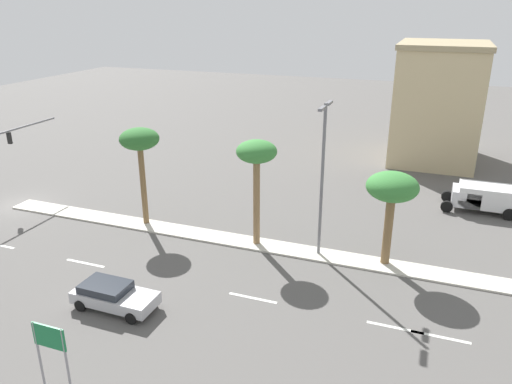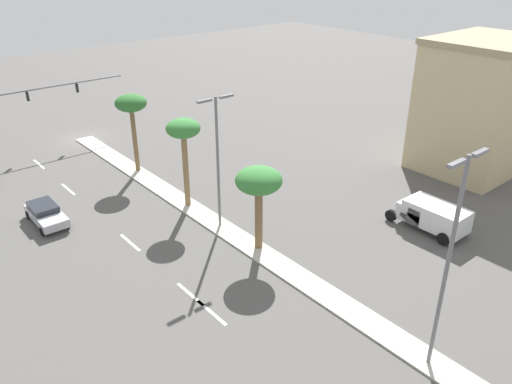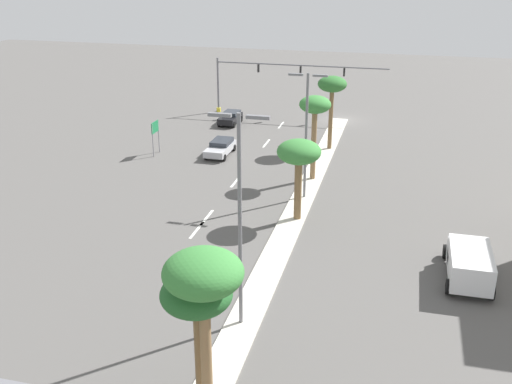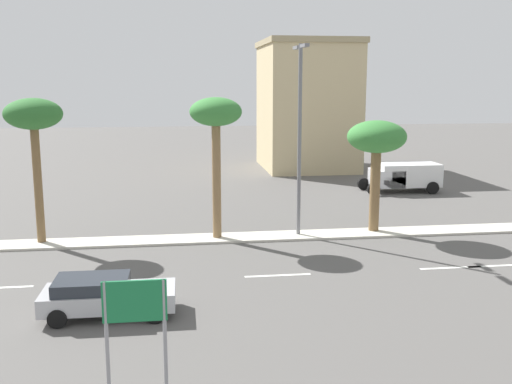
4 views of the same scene
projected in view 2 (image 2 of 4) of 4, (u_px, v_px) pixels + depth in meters
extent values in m
plane|color=#565451|center=(258.00, 252.00, 34.69)|extent=(160.00, 160.00, 0.00)
cube|color=beige|center=(352.00, 312.00, 28.95)|extent=(1.80, 74.75, 0.12)
cube|color=silver|center=(39.00, 164.00, 48.38)|extent=(0.20, 2.80, 0.01)
cube|color=silver|center=(68.00, 189.00, 43.45)|extent=(0.20, 2.80, 0.01)
cube|color=silver|center=(130.00, 243.00, 35.72)|extent=(0.20, 2.80, 0.01)
cube|color=silver|center=(190.00, 294.00, 30.47)|extent=(0.20, 2.80, 0.01)
cube|color=silver|center=(211.00, 312.00, 28.97)|extent=(0.20, 2.80, 0.01)
cylinder|color=slate|center=(26.00, 91.00, 49.34)|extent=(19.94, 0.16, 0.16)
cube|color=black|center=(28.00, 96.00, 49.58)|extent=(0.20, 0.32, 0.90)
sphere|color=#19D83F|center=(28.00, 99.00, 49.79)|extent=(0.18, 0.18, 0.18)
cube|color=black|center=(77.00, 88.00, 52.46)|extent=(0.20, 0.32, 0.90)
sphere|color=#19D83F|center=(77.00, 91.00, 52.67)|extent=(0.18, 0.18, 0.18)
cube|color=#C6B284|center=(480.00, 108.00, 45.56)|extent=(9.95, 8.05, 11.23)
cube|color=tan|center=(493.00, 41.00, 42.97)|extent=(10.25, 8.35, 0.50)
cylinder|color=brown|center=(135.00, 140.00, 45.57)|extent=(0.41, 0.41, 5.86)
ellipsoid|color=#2D6B2D|center=(131.00, 103.00, 44.06)|extent=(2.76, 2.76, 1.52)
cylinder|color=olive|center=(186.00, 170.00, 39.38)|extent=(0.44, 0.44, 5.94)
ellipsoid|color=#387F38|center=(183.00, 128.00, 37.87)|extent=(2.60, 2.60, 1.43)
cylinder|color=brown|center=(259.00, 218.00, 34.05)|extent=(0.53, 0.53, 4.50)
ellipsoid|color=#387F38|center=(259.00, 180.00, 32.82)|extent=(3.10, 3.10, 1.70)
cylinder|color=slate|center=(218.00, 164.00, 35.64)|extent=(0.20, 0.20, 9.73)
cube|color=slate|center=(226.00, 96.00, 34.08)|extent=(1.10, 0.24, 0.16)
cube|color=slate|center=(204.00, 101.00, 33.04)|extent=(1.10, 0.24, 0.16)
cylinder|color=slate|center=(447.00, 269.00, 22.96)|extent=(0.20, 0.20, 11.14)
cube|color=slate|center=(480.00, 153.00, 21.09)|extent=(1.10, 0.24, 0.16)
cube|color=slate|center=(457.00, 164.00, 20.05)|extent=(1.10, 0.24, 0.16)
cube|color=#B2B2B7|center=(47.00, 216.00, 37.96)|extent=(1.95, 4.54, 0.63)
cube|color=#262B33|center=(43.00, 207.00, 38.12)|extent=(1.74, 2.50, 0.42)
cylinder|color=black|center=(67.00, 224.00, 37.51)|extent=(0.23, 0.64, 0.64)
cylinder|color=black|center=(42.00, 231.00, 36.48)|extent=(0.23, 0.64, 0.64)
cylinder|color=black|center=(52.00, 208.00, 39.71)|extent=(0.23, 0.64, 0.64)
cylinder|color=black|center=(28.00, 215.00, 38.68)|extent=(0.23, 0.64, 0.64)
cube|color=silver|center=(416.00, 210.00, 37.83)|extent=(2.32, 2.09, 1.25)
cube|color=silver|center=(436.00, 216.00, 36.62)|extent=(2.32, 4.44, 1.64)
cylinder|color=black|center=(391.00, 215.00, 38.36)|extent=(0.28, 0.90, 0.90)
cylinder|color=black|center=(409.00, 206.00, 39.69)|extent=(0.28, 0.90, 0.90)
cylinder|color=black|center=(443.00, 239.00, 35.32)|extent=(0.28, 0.90, 0.90)
cylinder|color=black|center=(461.00, 228.00, 36.66)|extent=(0.28, 0.90, 0.90)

